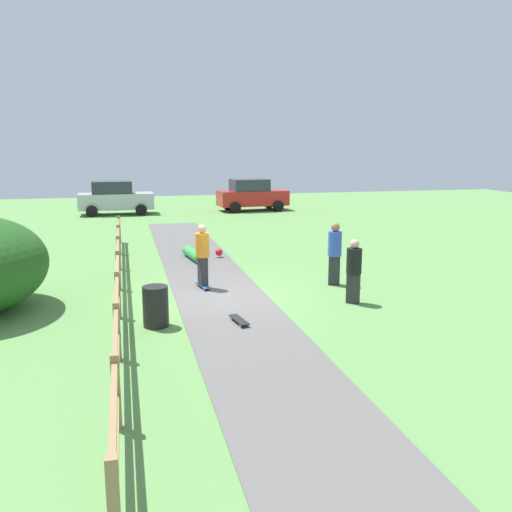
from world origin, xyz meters
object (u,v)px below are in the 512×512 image
at_px(skater_fallen, 195,254).
at_px(bystander_black, 354,268).
at_px(skateboard_loose, 239,320).
at_px(skater_riding, 202,253).
at_px(parked_car_red, 252,195).
at_px(parked_car_silver, 115,198).
at_px(trash_bin, 156,306).
at_px(bystander_blue, 335,251).

relative_size(skater_fallen, bystander_black, 1.03).
height_order(skater_fallen, skateboard_loose, skater_fallen).
xyz_separation_m(skater_riding, bystander_black, (3.46, -2.29, -0.12)).
distance_m(parked_car_red, parked_car_silver, 8.07).
relative_size(bystander_black, parked_car_red, 0.38).
bearing_deg(trash_bin, bystander_black, 7.59).
bearing_deg(parked_car_silver, parked_car_red, -0.03).
bearing_deg(bystander_blue, trash_bin, -154.17).
bearing_deg(bystander_black, bystander_blue, 83.10).
distance_m(trash_bin, skater_fallen, 7.13).
distance_m(trash_bin, skater_riding, 3.34).
relative_size(skater_riding, bystander_black, 1.09).
bearing_deg(trash_bin, skateboard_loose, -8.57).
distance_m(bystander_blue, parked_car_red, 18.36).
height_order(skater_riding, skateboard_loose, skater_riding).
xyz_separation_m(skateboard_loose, bystander_black, (3.13, 0.93, 0.80)).
bearing_deg(skater_fallen, skateboard_loose, -89.74).
height_order(trash_bin, skateboard_loose, trash_bin).
bearing_deg(bystander_blue, parked_car_red, 84.01).
bearing_deg(bystander_blue, skater_riding, 172.93).
bearing_deg(parked_car_red, skater_fallen, -110.91).
distance_m(skater_fallen, bystander_black, 7.03).
height_order(trash_bin, skater_fallen, trash_bin).
bearing_deg(parked_car_silver, bystander_blue, -71.37).
bearing_deg(skateboard_loose, trash_bin, 171.43).
bearing_deg(trash_bin, skater_riding, 63.61).
bearing_deg(skateboard_loose, bystander_black, 16.53).
xyz_separation_m(bystander_black, parked_car_silver, (-5.94, 20.10, 0.07)).
relative_size(skater_riding, parked_car_silver, 0.42).
distance_m(skater_fallen, skateboard_loose, 7.17).
bearing_deg(parked_car_silver, skater_fallen, -78.66).
height_order(skater_riding, bystander_blue, skater_riding).
height_order(bystander_black, parked_car_silver, parked_car_silver).
relative_size(bystander_blue, parked_car_red, 0.41).
bearing_deg(skateboard_loose, skater_fallen, 90.26).
height_order(trash_bin, parked_car_silver, parked_car_silver).
xyz_separation_m(trash_bin, bystander_blue, (5.15, 2.49, 0.54)).
xyz_separation_m(trash_bin, parked_car_red, (7.06, 20.76, 0.51)).
bearing_deg(parked_car_red, bystander_blue, -95.99).
xyz_separation_m(parked_car_red, parked_car_silver, (-8.07, 0.00, 0.00)).
relative_size(skater_fallen, parked_car_red, 0.39).
bearing_deg(skateboard_loose, skater_riding, 95.98).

